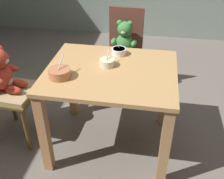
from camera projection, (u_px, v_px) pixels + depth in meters
ground_plane at (111, 144)px, 2.46m from camera, size 5.20×5.20×0.04m
dining_table at (111, 86)px, 2.11m from camera, size 0.98×0.81×0.75m
teddy_chair_far_center at (124, 48)px, 2.79m from camera, size 0.40×0.40×0.94m
teddy_chair_near_left at (6, 81)px, 2.24m from camera, size 0.41×0.42×0.92m
porridge_bowl_cream_center at (107, 62)px, 2.07m from camera, size 0.12×0.13×0.11m
porridge_bowl_white_far_center at (119, 51)px, 2.23m from camera, size 0.12×0.13×0.11m
porridge_bowl_terracotta_near_left at (60, 73)px, 1.93m from camera, size 0.16×0.17×0.14m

